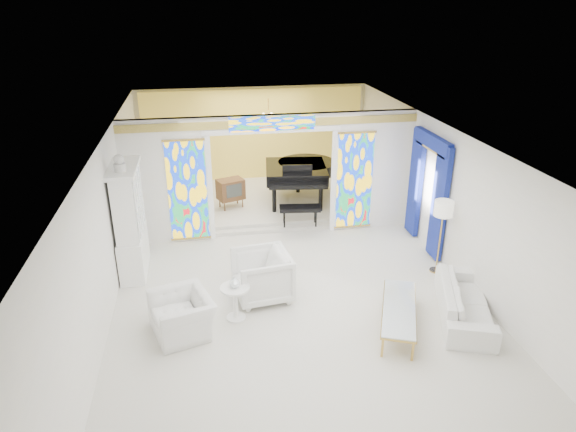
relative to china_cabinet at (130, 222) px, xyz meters
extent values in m
plane|color=beige|center=(3.22, -0.60, -1.17)|extent=(12.00, 12.00, 0.00)
cube|color=white|center=(3.22, -0.60, 1.83)|extent=(7.00, 12.00, 0.02)
cube|color=white|center=(3.22, 5.40, 0.33)|extent=(7.00, 0.02, 3.00)
cube|color=white|center=(3.22, -6.60, 0.33)|extent=(7.00, 0.02, 3.00)
cube|color=white|center=(-0.28, -0.60, 0.33)|extent=(0.02, 12.00, 3.00)
cube|color=white|center=(6.72, -0.60, 0.33)|extent=(0.02, 12.00, 3.00)
cube|color=white|center=(0.72, 1.40, 0.33)|extent=(2.00, 0.18, 3.00)
cube|color=white|center=(5.72, 1.40, 0.33)|extent=(2.00, 0.18, 3.00)
cube|color=white|center=(3.22, 1.40, 1.63)|extent=(3.00, 0.18, 0.40)
cube|color=white|center=(1.72, 1.30, 0.13)|extent=(0.12, 0.06, 2.60)
cube|color=white|center=(4.72, 1.30, 0.13)|extent=(0.12, 0.06, 2.60)
cube|color=white|center=(3.22, 1.30, 1.48)|extent=(3.24, 0.06, 0.12)
cube|color=gold|center=(3.22, 1.30, 1.65)|extent=(7.00, 0.05, 0.18)
cube|color=gold|center=(1.19, 1.29, 0.13)|extent=(0.90, 0.04, 2.40)
cube|color=gold|center=(5.25, 1.29, 0.13)|extent=(0.90, 0.04, 2.40)
cube|color=gold|center=(3.22, 1.29, 1.65)|extent=(2.00, 0.04, 0.34)
cube|color=beige|center=(3.22, 3.50, -1.08)|extent=(6.80, 3.80, 0.18)
cube|color=#FCE157|center=(3.22, 5.28, 0.33)|extent=(6.70, 0.10, 2.90)
cylinder|color=#B89140|center=(3.42, 3.40, 1.38)|extent=(0.48, 0.48, 0.30)
cube|color=navy|center=(6.62, -0.55, 0.18)|extent=(0.12, 0.55, 2.60)
cube|color=navy|center=(6.62, 0.75, 0.18)|extent=(0.12, 0.55, 2.60)
cube|color=navy|center=(6.62, 0.10, 1.38)|extent=(0.14, 1.70, 0.30)
cube|color=gold|center=(6.62, 0.10, 1.21)|extent=(0.12, 1.50, 0.06)
cube|color=white|center=(0.00, 0.00, -0.72)|extent=(0.50, 1.40, 0.90)
cube|color=white|center=(0.00, 0.00, 0.43)|extent=(0.44, 1.30, 1.40)
cube|color=white|center=(0.23, 0.00, 0.43)|extent=(0.01, 1.20, 1.30)
cube|color=white|center=(0.00, 0.00, 1.17)|extent=(0.56, 1.46, 0.08)
cylinder|color=white|center=(0.00, -0.35, 1.29)|extent=(0.22, 0.22, 0.16)
sphere|color=white|center=(0.00, -0.35, 1.45)|extent=(0.20, 0.20, 0.20)
imported|color=silver|center=(1.04, -2.43, -0.81)|extent=(1.25, 1.34, 0.72)
imported|color=white|center=(2.56, -1.54, -0.68)|extent=(1.19, 1.16, 0.97)
imported|color=white|center=(6.17, -2.84, -0.85)|extent=(1.56, 2.37, 0.65)
cylinder|color=white|center=(1.99, -2.17, -0.52)|extent=(0.64, 0.64, 0.04)
cylinder|color=white|center=(1.99, -2.17, -0.84)|extent=(0.11, 0.11, 0.63)
cylinder|color=white|center=(1.99, -2.17, -1.15)|extent=(0.43, 0.43, 0.03)
imported|color=white|center=(1.99, -2.17, -0.40)|extent=(0.24, 0.24, 0.20)
cube|color=white|center=(4.84, -2.95, -0.76)|extent=(1.22, 1.95, 0.04)
cube|color=#B89140|center=(4.84, -2.95, -0.78)|extent=(1.26, 1.99, 0.03)
cube|color=#B89140|center=(4.28, -3.69, -0.98)|extent=(0.05, 0.05, 0.39)
cube|color=#B89140|center=(4.73, -3.87, -0.98)|extent=(0.05, 0.05, 0.39)
cube|color=#B89140|center=(4.95, -2.04, -0.98)|extent=(0.05, 0.05, 0.39)
cube|color=#B89140|center=(5.40, -2.22, -0.98)|extent=(0.05, 0.05, 0.39)
cylinder|color=#B89140|center=(6.42, -1.14, -1.15)|extent=(0.37, 0.37, 0.03)
cylinder|color=#B89140|center=(6.42, -1.14, -0.42)|extent=(0.04, 0.04, 1.49)
cylinder|color=white|center=(6.42, -1.14, 0.30)|extent=(0.52, 0.52, 0.32)
cube|color=black|center=(4.11, 3.06, -0.13)|extent=(1.84, 1.94, 0.32)
cylinder|color=black|center=(4.49, 3.41, -0.13)|extent=(1.82, 1.82, 0.32)
cube|color=black|center=(3.98, 2.05, -0.18)|extent=(1.55, 0.53, 0.11)
cube|color=beige|center=(3.97, 1.96, -0.15)|extent=(1.41, 0.29, 0.03)
cube|color=black|center=(4.03, 2.44, 0.12)|extent=(0.79, 0.13, 0.28)
cube|color=black|center=(3.90, 1.38, -0.54)|extent=(1.06, 0.52, 0.09)
cylinder|color=black|center=(3.39, 2.35, -0.64)|extent=(0.13, 0.13, 0.70)
cylinder|color=black|center=(4.63, 2.20, -0.64)|extent=(0.13, 0.13, 0.70)
cylinder|color=black|center=(4.31, 3.72, -0.64)|extent=(0.13, 0.13, 0.70)
cube|color=brown|center=(2.28, 2.87, -0.47)|extent=(0.80, 0.67, 0.55)
cube|color=#373C39|center=(2.36, 2.65, -0.44)|extent=(0.42, 0.17, 0.35)
cone|color=brown|center=(2.09, 2.62, -0.87)|extent=(0.05, 0.05, 0.24)
cone|color=brown|center=(2.59, 2.81, -0.87)|extent=(0.05, 0.05, 0.24)
cone|color=brown|center=(1.97, 2.93, -0.87)|extent=(0.05, 0.05, 0.24)
cone|color=brown|center=(2.47, 3.12, -0.87)|extent=(0.05, 0.05, 0.24)
camera|label=1|loc=(1.55, -10.21, 4.33)|focal=32.00mm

